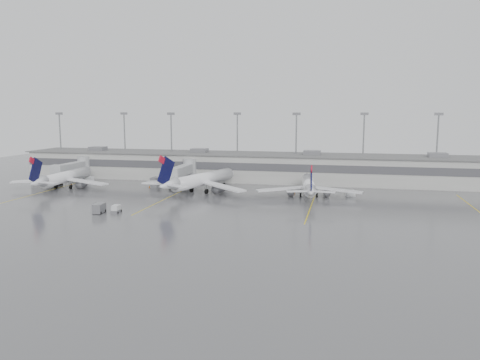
% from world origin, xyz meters
% --- Properties ---
extents(ground, '(260.00, 260.00, 0.00)m').
position_xyz_m(ground, '(0.00, 0.00, 0.00)').
color(ground, '#515154').
rests_on(ground, ground).
extents(terminal, '(152.00, 17.00, 9.45)m').
position_xyz_m(terminal, '(-0.01, 57.98, 4.17)').
color(terminal, '#A7A7A2').
rests_on(terminal, ground).
extents(light_masts, '(142.40, 8.00, 20.60)m').
position_xyz_m(light_masts, '(0.00, 63.75, 12.03)').
color(light_masts, gray).
rests_on(light_masts, ground).
extents(jet_bridge_left, '(4.00, 17.20, 7.00)m').
position_xyz_m(jet_bridge_left, '(-55.50, 45.72, 3.87)').
color(jet_bridge_left, '#96989B').
rests_on(jet_bridge_left, ground).
extents(jet_bridge_right, '(4.00, 17.20, 7.00)m').
position_xyz_m(jet_bridge_right, '(-20.50, 45.72, 3.87)').
color(jet_bridge_right, '#96989B').
rests_on(jet_bridge_right, ground).
extents(stand_markings, '(105.25, 40.00, 0.01)m').
position_xyz_m(stand_markings, '(-0.00, 24.00, 0.01)').
color(stand_markings, yellow).
rests_on(stand_markings, ground).
extents(jet_far_left, '(27.90, 31.33, 10.13)m').
position_xyz_m(jet_far_left, '(-50.34, 31.08, 3.15)').
color(jet_far_left, white).
rests_on(jet_far_left, ground).
extents(jet_mid_left, '(28.94, 32.95, 10.99)m').
position_xyz_m(jet_mid_left, '(-11.94, 32.95, 3.42)').
color(jet_mid_left, white).
rests_on(jet_mid_left, ground).
extents(jet_mid_right, '(25.73, 28.98, 9.39)m').
position_xyz_m(jet_mid_right, '(16.08, 32.97, 2.92)').
color(jet_mid_right, white).
rests_on(jet_mid_right, ground).
extents(baggage_tug, '(1.81, 2.62, 1.61)m').
position_xyz_m(baggage_tug, '(-21.74, 5.71, 0.63)').
color(baggage_tug, silver).
rests_on(baggage_tug, ground).
extents(baggage_cart, '(2.06, 3.29, 2.03)m').
position_xyz_m(baggage_cart, '(-24.94, 4.51, 1.06)').
color(baggage_cart, slate).
rests_on(baggage_cart, ground).
extents(gse_uld_a, '(2.53, 1.92, 1.62)m').
position_xyz_m(gse_uld_a, '(-50.03, 43.63, 0.81)').
color(gse_uld_a, silver).
rests_on(gse_uld_a, ground).
extents(gse_uld_b, '(3.02, 2.47, 1.85)m').
position_xyz_m(gse_uld_b, '(-20.43, 44.69, 0.92)').
color(gse_uld_b, silver).
rests_on(gse_uld_b, ground).
extents(gse_uld_c, '(2.44, 1.96, 1.50)m').
position_xyz_m(gse_uld_c, '(26.21, 36.11, 0.75)').
color(gse_uld_c, silver).
rests_on(gse_uld_c, ground).
extents(gse_loader, '(2.35, 3.48, 2.07)m').
position_xyz_m(gse_loader, '(-28.72, 43.36, 1.03)').
color(gse_loader, slate).
rests_on(gse_loader, ground).
extents(cone_a, '(0.45, 0.45, 0.72)m').
position_xyz_m(cone_a, '(-51.95, 36.71, 0.36)').
color(cone_a, orange).
rests_on(cone_a, ground).
extents(cone_b, '(0.41, 0.41, 0.65)m').
position_xyz_m(cone_b, '(-27.98, 37.19, 0.32)').
color(cone_b, orange).
rests_on(cone_b, ground).
extents(cone_c, '(0.46, 0.46, 0.73)m').
position_xyz_m(cone_c, '(12.08, 37.41, 0.36)').
color(cone_c, orange).
rests_on(cone_c, ground).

